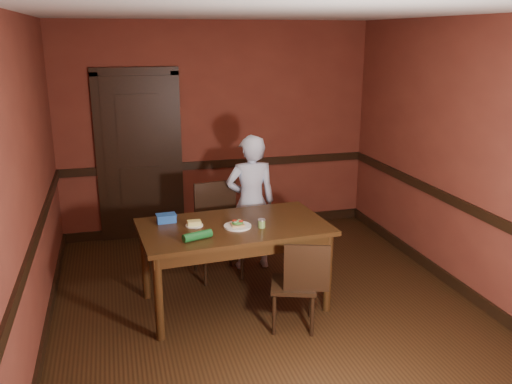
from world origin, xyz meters
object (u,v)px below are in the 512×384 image
chair_far (218,232)px  cheese_saucer (194,224)px  dining_table (234,265)px  chair_near (294,283)px  sauce_jar (262,223)px  sandwich_plate (238,225)px  food_tub (166,218)px  person (251,203)px

chair_far → cheese_saucer: bearing=-123.9°
dining_table → chair_far: bearing=88.0°
cheese_saucer → chair_far: bearing=61.5°
dining_table → chair_near: bearing=-56.4°
chair_near → chair_far: bearing=-51.2°
sauce_jar → chair_far: bearing=107.2°
cheese_saucer → sandwich_plate: bearing=-19.4°
dining_table → cheese_saucer: cheese_saucer is taller
sandwich_plate → cheese_saucer: (-0.38, 0.13, 0.00)m
chair_far → food_tub: 0.81m
person → cheese_saucer: 1.06m
sauce_jar → cheese_saucer: (-0.59, 0.20, -0.02)m
sandwich_plate → cheese_saucer: bearing=160.6°
dining_table → chair_far: chair_far is taller
chair_near → sandwich_plate: 0.74m
chair_far → person: 0.50m
chair_far → sauce_jar: chair_far is taller
person → sandwich_plate: 0.97m
dining_table → person: size_ratio=1.15×
chair_near → cheese_saucer: bearing=-18.7°
cheese_saucer → food_tub: bearing=143.5°
chair_near → cheese_saucer: 1.07m
dining_table → chair_far: 0.69m
chair_near → food_tub: (-1.01, 0.78, 0.44)m
person → food_tub: person is taller
sandwich_plate → food_tub: 0.69m
person → food_tub: bearing=32.7°
dining_table → sauce_jar: (0.23, -0.14, 0.45)m
dining_table → person: bearing=61.4°
chair_near → cheese_saucer: (-0.77, 0.60, 0.42)m
dining_table → sandwich_plate: bearing=-78.1°
chair_near → food_tub: bearing=-18.4°
person → chair_near: bearing=93.4°
chair_far → person: size_ratio=0.66×
sandwich_plate → chair_near: bearing=-50.0°
chair_far → cheese_saucer: (-0.34, -0.62, 0.34)m
chair_far → sandwich_plate: chair_far is taller
sandwich_plate → sauce_jar: bearing=-18.0°
sauce_jar → chair_near: bearing=-65.5°
sauce_jar → food_tub: sauce_jar is taller
person → cheese_saucer: person is taller
chair_near → person: (-0.03, 1.36, 0.34)m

